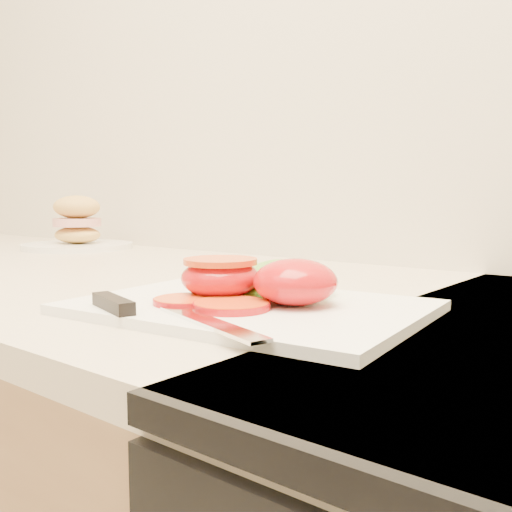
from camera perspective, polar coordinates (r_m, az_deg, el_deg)
The scene contains 8 objects.
cutting_board at distance 0.56m, azimuth -0.64°, elevation -5.14°, with size 0.33×0.24×0.01m, color white.
tomato_half_dome at distance 0.55m, azimuth 3.95°, elevation -2.59°, with size 0.08×0.08×0.04m, color red.
tomato_half_cut at distance 0.59m, azimuth -3.57°, elevation -2.03°, with size 0.08×0.08×0.04m.
tomato_slice_0 at distance 0.53m, azimuth -2.47°, elevation -4.98°, with size 0.07×0.07×0.01m, color #D44610.
tomato_slice_1 at distance 0.56m, azimuth -7.05°, elevation -4.46°, with size 0.06×0.06×0.01m, color #D44610.
lettuce_leaf_0 at distance 0.63m, azimuth 1.75°, elevation -2.28°, with size 0.15×0.10×0.03m, color #77C233.
knife at distance 0.51m, azimuth -10.72°, elevation -5.37°, with size 0.22×0.06×0.01m.
sandwich_plate at distance 1.31m, azimuth -17.43°, elevation 2.52°, with size 0.24×0.24×0.12m.
Camera 1 is at (0.43, 1.14, 1.04)m, focal length 40.00 mm.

